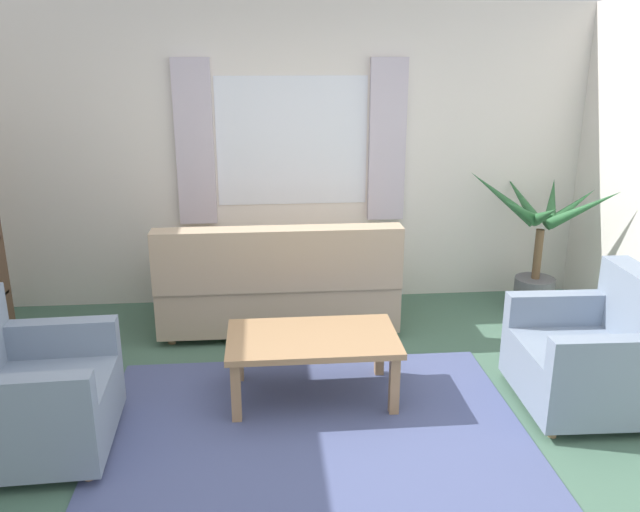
{
  "coord_description": "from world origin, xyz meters",
  "views": [
    {
      "loc": [
        -0.26,
        -3.41,
        2.18
      ],
      "look_at": [
        0.11,
        0.7,
        0.88
      ],
      "focal_mm": 36.19,
      "sensor_mm": 36.0,
      "label": 1
    }
  ],
  "objects": [
    {
      "name": "armchair_left",
      "position": [
        -1.62,
        -0.07,
        0.35
      ],
      "size": [
        0.85,
        0.87,
        0.88
      ],
      "rotation": [
        0.0,
        0.0,
        1.61
      ],
      "color": "gray",
      "rests_on": "ground_plane"
    },
    {
      "name": "couch",
      "position": [
        -0.16,
        1.53,
        0.37
      ],
      "size": [
        1.9,
        0.82,
        0.92
      ],
      "rotation": [
        0.0,
        0.0,
        3.14
      ],
      "color": "tan",
      "rests_on": "ground_plane"
    },
    {
      "name": "armchair_right",
      "position": [
        1.81,
        0.11,
        0.35
      ],
      "size": [
        0.85,
        0.86,
        0.88
      ],
      "rotation": [
        0.0,
        0.0,
        -1.6
      ],
      "color": "gray",
      "rests_on": "ground_plane"
    },
    {
      "name": "area_rug",
      "position": [
        0.0,
        0.0,
        0.01
      ],
      "size": [
        2.55,
        1.84,
        0.01
      ],
      "primitive_type": "cube",
      "color": "#4C5684",
      "rests_on": "ground_plane"
    },
    {
      "name": "wall_back",
      "position": [
        0.0,
        2.26,
        1.3
      ],
      "size": [
        5.32,
        0.12,
        2.6
      ],
      "primitive_type": "cube",
      "color": "silver",
      "rests_on": "ground_plane"
    },
    {
      "name": "window_with_curtains",
      "position": [
        0.0,
        2.18,
        1.45
      ],
      "size": [
        1.98,
        0.07,
        1.4
      ],
      "color": "white"
    },
    {
      "name": "coffee_table",
      "position": [
        0.03,
        0.38,
        0.38
      ],
      "size": [
        1.1,
        0.64,
        0.44
      ],
      "color": "#A87F56",
      "rests_on": "ground_plane"
    },
    {
      "name": "potted_plant",
      "position": [
        2.08,
        1.71,
        0.59
      ],
      "size": [
        1.06,
        1.13,
        1.23
      ],
      "color": "#56565B",
      "rests_on": "ground_plane"
    },
    {
      "name": "ground_plane",
      "position": [
        0.0,
        0.0,
        0.0
      ],
      "size": [
        6.24,
        6.24,
        0.0
      ],
      "primitive_type": "plane",
      "color": "#476B56"
    }
  ]
}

